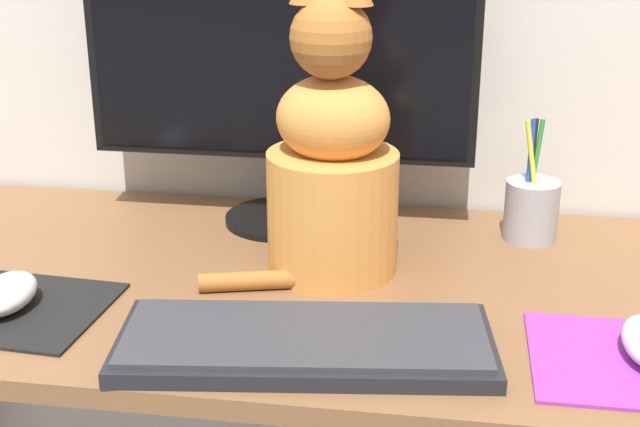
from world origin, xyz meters
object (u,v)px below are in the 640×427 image
Objects in this scene: monitor at (279,64)px; cat at (332,166)px; computer_mouse_left at (7,294)px; pen_cup at (531,208)px; keyboard at (305,342)px.

monitor reaches higher than cat.
monitor is at bearing 51.71° from computer_mouse_left.
cat is at bearing -58.44° from monitor.
cat is at bearing -150.62° from pen_cup.
pen_cup is (0.27, 0.15, -0.10)m from cat.
computer_mouse_left is at bearing 166.64° from keyboard.
computer_mouse_left is 0.26× the size of cat.
computer_mouse_left is at bearing -128.29° from monitor.
cat is (0.36, 0.18, 0.12)m from computer_mouse_left.
cat is 2.21× the size of pen_cup.
computer_mouse_left is at bearing -148.49° from cat.
cat is at bearing 83.56° from keyboard.
pen_cup is (0.26, 0.37, 0.03)m from keyboard.
monitor reaches higher than pen_cup.
cat reaches higher than keyboard.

